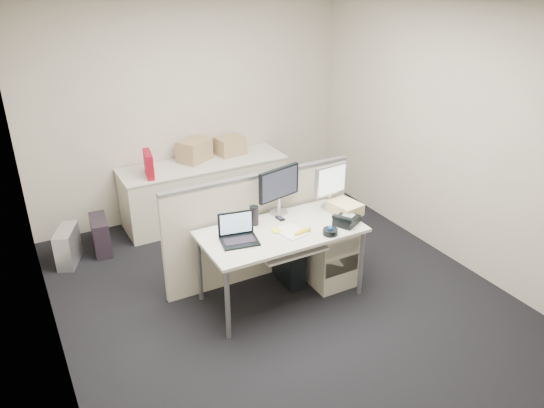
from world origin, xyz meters
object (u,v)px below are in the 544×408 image
monitor_main (279,191)px  desk_phone (346,220)px  laptop (239,230)px  desk (281,236)px

monitor_main → desk_phone: 0.70m
monitor_main → laptop: (-0.58, -0.34, -0.12)m
desk → desk_phone: (0.60, -0.18, 0.10)m
desk_phone → monitor_main: bearing=105.1°
desk → laptop: 0.47m
desk → laptop: (-0.43, -0.02, 0.19)m
monitor_main → laptop: monitor_main is taller
desk_phone → desk: bearing=136.4°
monitor_main → desk_phone: bearing=-61.0°
desk → laptop: laptop is taller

